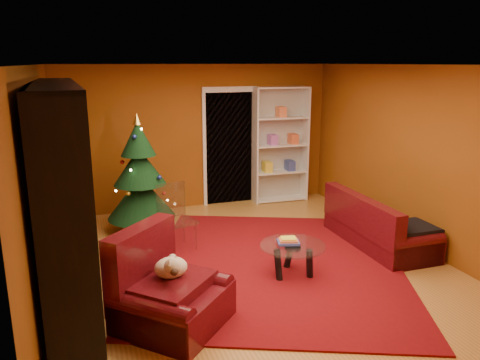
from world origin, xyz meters
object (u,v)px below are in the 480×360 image
object	(u,v)px
acrylic_chair	(178,222)
gift_box_red	(136,218)
christmas_tree	(140,175)
dog	(171,268)
rug	(275,264)
armchair	(173,289)
gift_box_teal	(139,228)
media_unit	(62,195)
coffee_table	(292,260)
gift_box_green	(162,221)
sofa	(380,220)
white_bookshelf	(280,145)

from	to	relation	value
acrylic_chair	gift_box_red	bearing A→B (deg)	93.24
christmas_tree	dog	size ratio (longest dim) A/B	4.74
rug	acrylic_chair	bearing A→B (deg)	140.20
rug	christmas_tree	world-z (taller)	christmas_tree
christmas_tree	armchair	bearing A→B (deg)	-91.16
christmas_tree	gift_box_teal	xyz separation A→B (m)	(-0.09, -0.27, -0.77)
media_unit	coffee_table	bearing A→B (deg)	-10.35
gift_box_teal	gift_box_red	distance (m)	0.60
dog	armchair	bearing A→B (deg)	-135.00
gift_box_teal	dog	world-z (taller)	dog
gift_box_green	sofa	xyz separation A→B (m)	(2.92, -1.72, 0.27)
christmas_tree	media_unit	bearing A→B (deg)	-119.07
gift_box_teal	coffee_table	bearing A→B (deg)	-50.17
sofa	white_bookshelf	bearing A→B (deg)	10.49
christmas_tree	white_bookshelf	distance (m)	2.91
armchair	coffee_table	world-z (taller)	armchair
gift_box_teal	coffee_table	world-z (taller)	coffee_table
acrylic_chair	coffee_table	bearing A→B (deg)	-63.19
gift_box_teal	gift_box_red	xyz separation A→B (m)	(0.03, 0.60, -0.04)
media_unit	dog	size ratio (longest dim) A/B	7.91
media_unit	gift_box_teal	xyz separation A→B (m)	(0.97, 1.64, -1.07)
gift_box_teal	acrylic_chair	distance (m)	0.90
gift_box_green	acrylic_chair	size ratio (longest dim) A/B	0.28
media_unit	gift_box_teal	world-z (taller)	media_unit
media_unit	white_bookshelf	xyz separation A→B (m)	(3.83, 2.79, -0.12)
rug	gift_box_red	bearing A→B (deg)	125.00
christmas_tree	dog	xyz separation A→B (m)	(-0.06, -2.85, -0.31)
media_unit	gift_box_green	bearing A→B (deg)	51.53
christmas_tree	coffee_table	distance (m)	2.85
gift_box_green	armchair	size ratio (longest dim) A/B	0.23
media_unit	armchair	distance (m)	1.64
christmas_tree	armchair	world-z (taller)	christmas_tree
gift_box_green	gift_box_red	size ratio (longest dim) A/B	1.12
gift_box_red	white_bookshelf	xyz separation A→B (m)	(2.83, 0.55, 0.98)
media_unit	coffee_table	size ratio (longest dim) A/B	3.85
gift_box_teal	gift_box_red	bearing A→B (deg)	87.35
rug	coffee_table	bearing A→B (deg)	-78.00
christmas_tree	acrylic_chair	bearing A→B (deg)	-68.25
media_unit	acrylic_chair	bearing A→B (deg)	30.07
rug	dog	world-z (taller)	dog
white_bookshelf	gift_box_teal	bearing A→B (deg)	-155.70
media_unit	coffee_table	xyz separation A→B (m)	(2.64, -0.36, -1.00)
coffee_table	armchair	bearing A→B (deg)	-158.14
gift_box_teal	christmas_tree	bearing A→B (deg)	71.68
gift_box_green	sofa	size ratio (longest dim) A/B	0.13
sofa	coffee_table	size ratio (longest dim) A/B	2.21
gift_box_teal	acrylic_chair	bearing A→B (deg)	-55.96
rug	acrylic_chair	xyz separation A→B (m)	(-1.11, 0.92, 0.42)
rug	media_unit	size ratio (longest dim) A/B	1.21
christmas_tree	armchair	xyz separation A→B (m)	(-0.06, -2.92, -0.51)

